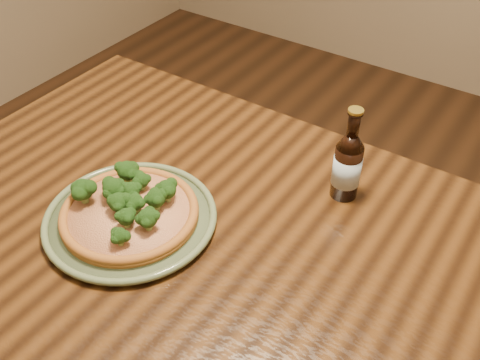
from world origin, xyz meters
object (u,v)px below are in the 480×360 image
Objects in this scene: beer_bottle at (347,165)px; pizza at (129,210)px; table at (279,319)px; plate at (130,218)px.

pizza is at bearing -117.68° from beer_bottle.
plate is (-0.31, -0.03, 0.10)m from table.
plate is at bearing -117.33° from beer_bottle.
table is 0.33m from plate.
table is 0.34m from pizza.
pizza is 0.42m from beer_bottle.
beer_bottle is at bearing 93.60° from table.
table is 4.93× the size of plate.
table is at bearing 4.71° from pizza.
beer_bottle is (0.30, 0.30, 0.06)m from plate.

